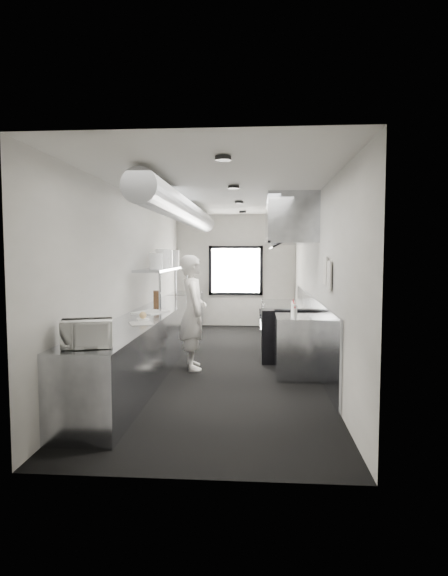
% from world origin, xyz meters
% --- Properties ---
extents(floor, '(3.00, 8.00, 0.01)m').
position_xyz_m(floor, '(0.00, 0.00, 0.00)').
color(floor, black).
rests_on(floor, ground).
extents(ceiling, '(3.00, 8.00, 0.01)m').
position_xyz_m(ceiling, '(0.00, 0.00, 2.80)').
color(ceiling, beige).
rests_on(ceiling, wall_back).
extents(wall_back, '(3.00, 0.02, 2.80)m').
position_xyz_m(wall_back, '(0.00, 4.00, 1.40)').
color(wall_back, beige).
rests_on(wall_back, floor).
extents(wall_front, '(3.00, 0.02, 2.80)m').
position_xyz_m(wall_front, '(0.00, -4.00, 1.40)').
color(wall_front, beige).
rests_on(wall_front, floor).
extents(wall_left, '(0.02, 8.00, 2.80)m').
position_xyz_m(wall_left, '(-1.50, 0.00, 1.40)').
color(wall_left, beige).
rests_on(wall_left, floor).
extents(wall_right, '(0.02, 8.00, 2.80)m').
position_xyz_m(wall_right, '(1.50, 0.00, 1.40)').
color(wall_right, beige).
rests_on(wall_right, floor).
extents(wall_cladding, '(0.03, 5.50, 1.10)m').
position_xyz_m(wall_cladding, '(1.48, 0.30, 0.55)').
color(wall_cladding, '#91959F').
rests_on(wall_cladding, wall_right).
extents(hvac_duct, '(0.40, 6.40, 0.40)m').
position_xyz_m(hvac_duct, '(-0.70, 0.40, 2.55)').
color(hvac_duct, gray).
rests_on(hvac_duct, ceiling).
extents(service_window, '(1.36, 0.05, 1.25)m').
position_xyz_m(service_window, '(0.00, 3.96, 1.40)').
color(service_window, white).
rests_on(service_window, wall_back).
extents(exhaust_hood, '(0.81, 2.20, 0.88)m').
position_xyz_m(exhaust_hood, '(1.10, 0.70, 2.39)').
color(exhaust_hood, '#91959F').
rests_on(exhaust_hood, ceiling).
extents(prep_counter, '(0.70, 6.00, 0.90)m').
position_xyz_m(prep_counter, '(-1.15, -0.50, 0.45)').
color(prep_counter, '#91959F').
rests_on(prep_counter, floor).
extents(pass_shelf, '(0.45, 3.00, 0.68)m').
position_xyz_m(pass_shelf, '(-1.19, 1.00, 1.54)').
color(pass_shelf, '#91959F').
rests_on(pass_shelf, prep_counter).
extents(range, '(0.88, 1.60, 0.94)m').
position_xyz_m(range, '(1.04, 0.70, 0.47)').
color(range, black).
rests_on(range, floor).
extents(bottle_station, '(0.65, 0.80, 0.90)m').
position_xyz_m(bottle_station, '(1.15, -0.70, 0.45)').
color(bottle_station, '#91959F').
rests_on(bottle_station, floor).
extents(far_work_table, '(0.70, 1.20, 0.90)m').
position_xyz_m(far_work_table, '(-1.15, 3.20, 0.45)').
color(far_work_table, '#91959F').
rests_on(far_work_table, floor).
extents(notice_sheet_a, '(0.02, 0.28, 0.38)m').
position_xyz_m(notice_sheet_a, '(1.47, -1.20, 1.60)').
color(notice_sheet_a, silver).
rests_on(notice_sheet_a, wall_right).
extents(notice_sheet_b, '(0.02, 0.28, 0.38)m').
position_xyz_m(notice_sheet_b, '(1.47, -1.55, 1.55)').
color(notice_sheet_b, silver).
rests_on(notice_sheet_b, wall_right).
extents(line_cook, '(0.59, 0.75, 1.81)m').
position_xyz_m(line_cook, '(-0.47, -0.39, 0.90)').
color(line_cook, silver).
rests_on(line_cook, floor).
extents(microwave, '(0.55, 0.48, 0.28)m').
position_xyz_m(microwave, '(-1.16, -3.14, 1.04)').
color(microwave, white).
rests_on(microwave, prep_counter).
extents(deli_tub_a, '(0.14, 0.14, 0.09)m').
position_xyz_m(deli_tub_a, '(-1.31, -2.58, 0.95)').
color(deli_tub_a, '#A2AEA0').
rests_on(deli_tub_a, prep_counter).
extents(deli_tub_b, '(0.16, 0.16, 0.09)m').
position_xyz_m(deli_tub_b, '(-1.30, -2.36, 0.95)').
color(deli_tub_b, '#A2AEA0').
rests_on(deli_tub_b, prep_counter).
extents(newspaper, '(0.40, 0.44, 0.01)m').
position_xyz_m(newspaper, '(-1.01, -1.60, 0.90)').
color(newspaper, silver).
rests_on(newspaper, prep_counter).
extents(small_plate, '(0.19, 0.19, 0.02)m').
position_xyz_m(small_plate, '(-1.06, -1.24, 0.91)').
color(small_plate, white).
rests_on(small_plate, prep_counter).
extents(pastry, '(0.10, 0.10, 0.10)m').
position_xyz_m(pastry, '(-1.06, -1.24, 0.97)').
color(pastry, tan).
rests_on(pastry, small_plate).
extents(cutting_board, '(0.57, 0.64, 0.02)m').
position_xyz_m(cutting_board, '(-1.14, -0.46, 0.91)').
color(cutting_board, white).
rests_on(cutting_board, prep_counter).
extents(knife_block, '(0.17, 0.27, 0.27)m').
position_xyz_m(knife_block, '(-1.25, 0.49, 1.03)').
color(knife_block, brown).
rests_on(knife_block, prep_counter).
extents(plate_stack_a, '(0.23, 0.23, 0.27)m').
position_xyz_m(plate_stack_a, '(-1.18, 0.17, 1.71)').
color(plate_stack_a, white).
rests_on(plate_stack_a, pass_shelf).
extents(plate_stack_b, '(0.27, 0.27, 0.34)m').
position_xyz_m(plate_stack_b, '(-1.17, 0.68, 1.74)').
color(plate_stack_b, white).
rests_on(plate_stack_b, pass_shelf).
extents(plate_stack_c, '(0.29, 0.29, 0.33)m').
position_xyz_m(plate_stack_c, '(-1.20, 1.19, 1.74)').
color(plate_stack_c, white).
rests_on(plate_stack_c, pass_shelf).
extents(plate_stack_d, '(0.28, 0.28, 0.33)m').
position_xyz_m(plate_stack_d, '(-1.17, 1.82, 1.74)').
color(plate_stack_d, white).
rests_on(plate_stack_d, pass_shelf).
extents(squeeze_bottle_a, '(0.07, 0.07, 0.16)m').
position_xyz_m(squeeze_bottle_a, '(1.08, -1.04, 0.98)').
color(squeeze_bottle_a, white).
rests_on(squeeze_bottle_a, bottle_station).
extents(squeeze_bottle_b, '(0.08, 0.08, 0.20)m').
position_xyz_m(squeeze_bottle_b, '(1.08, -0.85, 1.00)').
color(squeeze_bottle_b, white).
rests_on(squeeze_bottle_b, bottle_station).
extents(squeeze_bottle_c, '(0.06, 0.06, 0.16)m').
position_xyz_m(squeeze_bottle_c, '(1.11, -0.69, 0.98)').
color(squeeze_bottle_c, white).
rests_on(squeeze_bottle_c, bottle_station).
extents(squeeze_bottle_d, '(0.08, 0.08, 0.19)m').
position_xyz_m(squeeze_bottle_d, '(1.10, -0.51, 0.99)').
color(squeeze_bottle_d, white).
rests_on(squeeze_bottle_d, bottle_station).
extents(squeeze_bottle_e, '(0.08, 0.08, 0.19)m').
position_xyz_m(squeeze_bottle_e, '(1.10, -0.37, 1.00)').
color(squeeze_bottle_e, white).
rests_on(squeeze_bottle_e, bottle_station).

